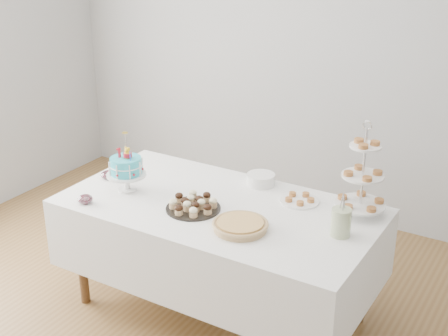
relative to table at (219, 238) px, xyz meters
The scene contains 12 objects.
floor 0.62m from the table, 90.00° to the right, with size 5.00×5.00×0.00m, color brown.
walls 0.86m from the table, 90.00° to the right, with size 5.04×4.04×2.70m.
table is the anchor object (origin of this frame).
birthday_cake 0.70m from the table, 168.59° to the right, with size 0.25×0.25×0.38m.
cupcake_tray 0.31m from the table, 127.48° to the right, with size 0.33×0.33×0.08m.
pie 0.42m from the table, 37.52° to the right, with size 0.32×0.32×0.05m.
tiered_stand 0.96m from the table, 22.78° to the left, with size 0.30×0.30×0.58m.
plate_stack 0.48m from the table, 79.19° to the left, with size 0.19×0.19×0.07m.
pastry_plate 0.55m from the table, 36.02° to the left, with size 0.24×0.24×0.04m.
jam_bowl_a 0.85m from the table, 150.69° to the right, with size 0.09×0.09×0.06m.
jam_bowl_b 0.88m from the table, behind, with size 0.09×0.09×0.06m.
utensil_pitcher 0.83m from the table, ahead, with size 0.12×0.11×0.25m.
Camera 1 is at (1.78, -2.60, 2.43)m, focal length 50.00 mm.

